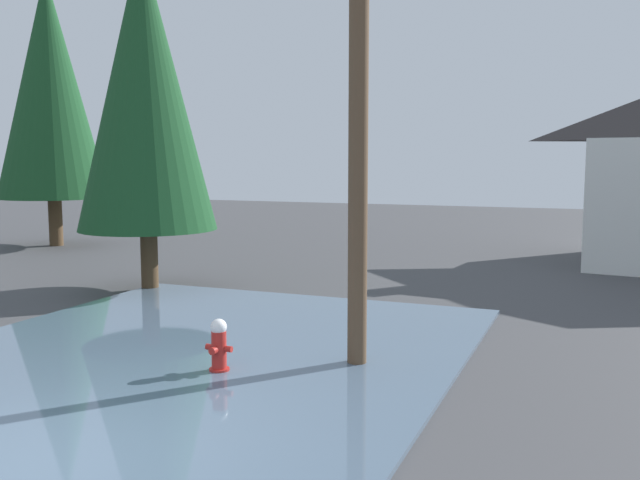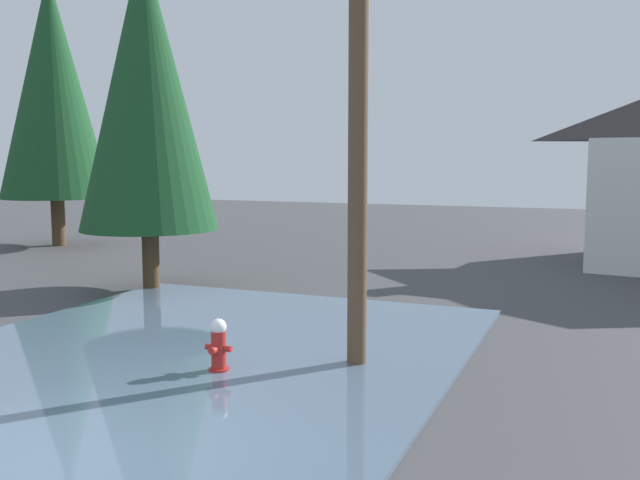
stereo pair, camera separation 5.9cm
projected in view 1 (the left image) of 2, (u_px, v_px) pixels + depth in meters
The scene contains 6 objects.
ground_plane at pixel (39, 473), 6.84m from camera, with size 80.00×80.00×0.10m, color #424244.
flood_puddle at pixel (144, 376), 9.62m from camera, with size 8.03×12.04×0.07m, color #4C6075.
fire_hydrant at pixel (219, 347), 9.75m from camera, with size 0.40×0.35×0.80m.
utility_pole at pixel (359, 9), 9.59m from camera, with size 1.60×0.28×9.81m.
pine_tree_tall_left at pixel (144, 88), 15.61m from camera, with size 3.14×3.14×7.85m.
pine_tree_mid_left at pixel (50, 87), 23.80m from camera, with size 3.73×3.73×9.31m.
Camera 1 is at (5.01, -5.03, 3.02)m, focal length 39.06 mm.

